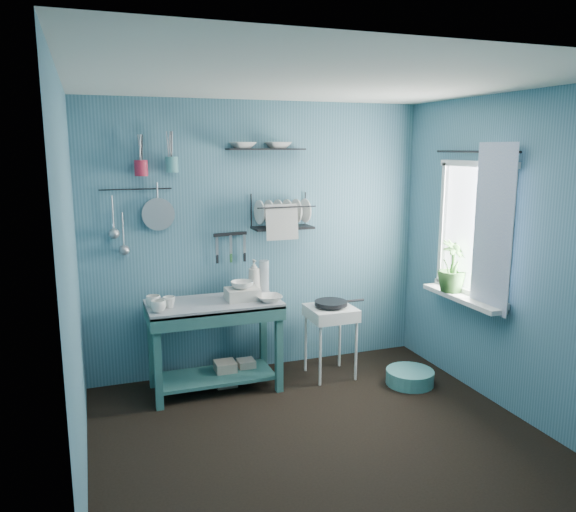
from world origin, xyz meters
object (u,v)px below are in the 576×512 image
object	(u,v)px
soap_bottle	(254,276)
frying_pan	(331,303)
potted_plant	(452,266)
storage_tin_large	(225,373)
utensil_cup_teal	(172,165)
mug_mid	(169,302)
utensil_cup_magenta	(141,168)
hotplate_stand	(330,341)
dish_rack	(283,211)
water_bottle	(264,276)
mug_left	(158,306)
floor_basin	(410,377)
colander	(158,214)
wash_tub	(242,294)
mug_right	(153,301)
storage_tin_small	(246,370)
work_counter	(215,346)

from	to	relation	value
soap_bottle	frying_pan	xyz separation A→B (m)	(0.65, -0.26, -0.25)
potted_plant	storage_tin_large	size ratio (longest dim) A/B	2.07
frying_pan	utensil_cup_teal	bearing A→B (deg)	164.67
mug_mid	utensil_cup_magenta	distance (m)	1.14
hotplate_stand	frying_pan	distance (m)	0.37
dish_rack	water_bottle	bearing A→B (deg)	-172.71
mug_left	utensil_cup_magenta	world-z (taller)	utensil_cup_magenta
utensil_cup_magenta	mug_mid	bearing A→B (deg)	-69.39
utensil_cup_magenta	floor_basin	size ratio (longest dim) A/B	0.31
hotplate_stand	storage_tin_large	bearing A→B (deg)	179.15
utensil_cup_magenta	colander	world-z (taller)	utensil_cup_magenta
colander	wash_tub	bearing A→B (deg)	-29.06
water_bottle	mug_right	bearing A→B (deg)	-167.83
mug_right	utensil_cup_magenta	world-z (taller)	utensil_cup_magenta
water_bottle	frying_pan	xyz separation A→B (m)	(0.55, -0.28, -0.24)
storage_tin_small	water_bottle	bearing A→B (deg)	32.47
potted_plant	floor_basin	world-z (taller)	potted_plant
dish_rack	potted_plant	distance (m)	1.59
work_counter	utensil_cup_teal	xyz separation A→B (m)	(-0.26, 0.31, 1.54)
wash_tub	hotplate_stand	xyz separation A→B (m)	(0.82, -0.04, -0.51)
water_bottle	utensil_cup_magenta	world-z (taller)	utensil_cup_magenta
dish_rack	hotplate_stand	bearing A→B (deg)	-44.82
mug_mid	floor_basin	xyz separation A→B (m)	(2.04, -0.42, -0.78)
mug_left	frying_pan	xyz separation A→B (m)	(1.55, 0.10, -0.15)
mug_mid	utensil_cup_magenta	size ratio (longest dim) A/B	0.77
frying_pan	floor_basin	bearing A→B (deg)	-35.62
mug_left	wash_tub	xyz separation A→B (m)	(0.73, 0.14, 0.00)
utensil_cup_teal	mug_mid	bearing A→B (deg)	-107.65
hotplate_stand	colander	distance (m)	1.92
storage_tin_large	utensil_cup_teal	bearing A→B (deg)	144.87
wash_tub	water_bottle	bearing A→B (deg)	41.63
mug_mid	utensil_cup_teal	bearing A→B (deg)	72.35
storage_tin_large	colander	bearing A→B (deg)	149.77
mug_mid	soap_bottle	world-z (taller)	soap_bottle
soap_bottle	floor_basin	bearing A→B (deg)	-28.86
mug_right	storage_tin_small	distance (m)	1.09
frying_pan	dish_rack	distance (m)	0.94
mug_right	utensil_cup_teal	size ratio (longest dim) A/B	0.95
mug_left	potted_plant	bearing A→B (deg)	-7.90
mug_right	potted_plant	xyz separation A→B (m)	(2.53, -0.51, 0.22)
work_counter	utensil_cup_magenta	bearing A→B (deg)	151.46
frying_pan	storage_tin_small	world-z (taller)	frying_pan
storage_tin_small	wash_tub	bearing A→B (deg)	-116.57
potted_plant	storage_tin_large	xyz separation A→B (m)	(-1.93, 0.56, -0.95)
utensil_cup_magenta	mug_left	bearing A→B (deg)	-85.39
wash_tub	potted_plant	distance (m)	1.86
work_counter	utensil_cup_magenta	xyz separation A→B (m)	(-0.52, 0.31, 1.52)
hotplate_stand	frying_pan	world-z (taller)	frying_pan
potted_plant	utensil_cup_magenta	bearing A→B (deg)	162.28
colander	utensil_cup_teal	bearing A→B (deg)	-13.31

